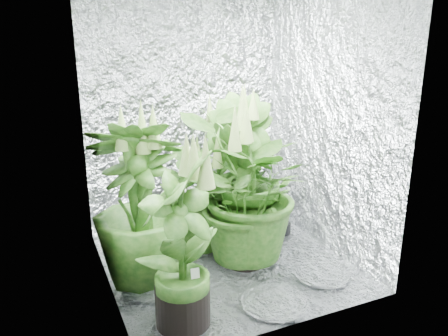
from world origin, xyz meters
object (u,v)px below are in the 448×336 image
object	(u,v)px
plant_a	(201,194)
plant_b	(220,168)
plant_f	(181,244)
plant_c	(241,175)
plant_d	(140,205)
circulation_fan	(278,214)
plant_e	(246,192)

from	to	relation	value
plant_a	plant_b	world-z (taller)	plant_b
plant_b	plant_f	bearing A→B (deg)	-122.18
plant_c	plant_f	distance (m)	1.01
plant_a	plant_d	size ratio (longest dim) A/B	0.77
plant_a	plant_d	world-z (taller)	plant_d
plant_c	plant_f	xyz separation A→B (m)	(-0.70, -0.71, -0.08)
plant_d	circulation_fan	distance (m)	1.26
plant_b	plant_f	world-z (taller)	plant_b
plant_a	circulation_fan	size ratio (longest dim) A/B	2.29
plant_f	circulation_fan	bearing A→B (deg)	36.38
plant_c	plant_e	xyz separation A→B (m)	(-0.08, -0.25, -0.04)
plant_d	plant_f	size ratio (longest dim) A/B	1.08
plant_b	circulation_fan	size ratio (longest dim) A/B	2.74
plant_e	circulation_fan	size ratio (longest dim) A/B	2.83
plant_a	circulation_fan	bearing A→B (deg)	-2.56
plant_d	circulation_fan	world-z (taller)	plant_d
plant_e	circulation_fan	xyz separation A→B (m)	(0.46, 0.33, -0.36)
plant_b	plant_d	distance (m)	1.07
circulation_fan	plant_a	bearing A→B (deg)	-170.21
plant_e	circulation_fan	distance (m)	0.67
plant_f	plant_e	bearing A→B (deg)	37.09
plant_c	plant_e	size ratio (longest dim) A/B	1.09
plant_e	plant_f	xyz separation A→B (m)	(-0.62, -0.47, -0.04)
plant_c	plant_b	bearing A→B (deg)	85.54
plant_c	plant_d	xyz separation A→B (m)	(-0.80, -0.20, -0.03)
plant_c	circulation_fan	world-z (taller)	plant_c
plant_b	plant_e	distance (m)	0.72
plant_a	circulation_fan	xyz separation A→B (m)	(0.64, -0.03, -0.26)
plant_b	plant_e	world-z (taller)	plant_e
plant_e	plant_d	bearing A→B (deg)	176.72
plant_a	plant_c	xyz separation A→B (m)	(0.27, -0.11, 0.14)
plant_b	plant_c	xyz separation A→B (m)	(-0.04, -0.46, 0.08)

